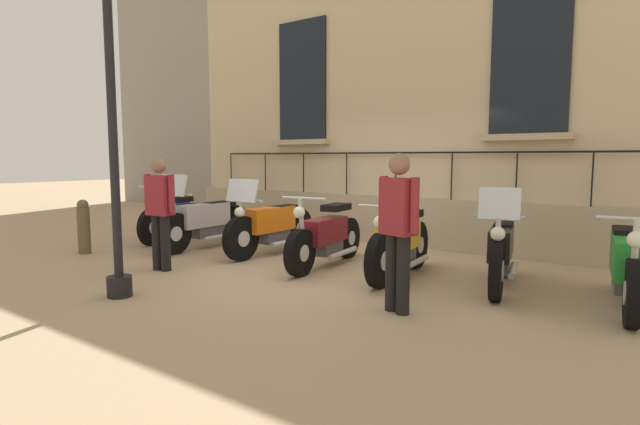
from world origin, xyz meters
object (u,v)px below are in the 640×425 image
motorcycle_black (501,252)px  motorcycle_green (628,267)px  motorcycle_yellow (400,244)px  pedestrian_walking (160,208)px  lamppost (109,40)px  pedestrian_standing (398,224)px  motorcycle_blue (172,218)px  motorcycle_silver (205,222)px  motorcycle_maroon (326,237)px  motorcycle_orange (271,226)px  bollard (84,226)px

motorcycle_black → motorcycle_green: bearing=86.8°
motorcycle_yellow → pedestrian_walking: bearing=-60.9°
lamppost → pedestrian_standing: (-1.35, 2.86, -1.94)m
motorcycle_green → motorcycle_blue: bearing=-90.2°
motorcycle_silver → pedestrian_walking: pedestrian_walking is taller
motorcycle_silver → motorcycle_black: 5.08m
motorcycle_maroon → motorcycle_black: bearing=95.7°
motorcycle_maroon → pedestrian_walking: (1.60, -1.72, 0.46)m
motorcycle_green → pedestrian_standing: 2.50m
motorcycle_green → motorcycle_silver: bearing=-88.4°
motorcycle_black → pedestrian_walking: pedestrian_walking is taller
motorcycle_blue → motorcycle_black: bearing=90.5°
motorcycle_maroon → pedestrian_walking: bearing=-47.2°
motorcycle_orange → lamppost: 3.83m
motorcycle_black → pedestrian_walking: size_ratio=1.22×
motorcycle_yellow → motorcycle_maroon: bearing=-88.7°
motorcycle_black → motorcycle_green: 1.34m
motorcycle_orange → motorcycle_yellow: bearing=85.2°
motorcycle_orange → motorcycle_black: 3.74m
pedestrian_standing → lamppost: bearing=-64.6°
motorcycle_silver → pedestrian_standing: 4.74m
motorcycle_orange → motorcycle_green: motorcycle_orange is taller
motorcycle_black → pedestrian_walking: 4.59m
pedestrian_walking → motorcycle_orange: bearing=166.7°
motorcycle_yellow → bollard: size_ratio=2.21×
motorcycle_maroon → motorcycle_yellow: 1.19m
motorcycle_orange → pedestrian_walking: size_ratio=1.34×
bollard → motorcycle_maroon: bearing=112.2°
motorcycle_maroon → lamppost: size_ratio=0.45×
motorcycle_black → motorcycle_green: size_ratio=0.94×
motorcycle_maroon → bollard: 4.14m
motorcycle_orange → lamppost: (2.98, 0.33, 2.39)m
motorcycle_orange → pedestrian_standing: pedestrian_standing is taller
motorcycle_yellow → motorcycle_black: bearing=99.8°
motorcycle_orange → motorcycle_green: size_ratio=1.03×
motorcycle_maroon → motorcycle_green: size_ratio=1.03×
lamppost → motorcycle_orange: bearing=-173.7°
motorcycle_orange → motorcycle_black: (-0.01, 3.74, -0.03)m
motorcycle_orange → motorcycle_black: same height
motorcycle_yellow → motorcycle_black: motorcycle_black is taller
motorcycle_blue → pedestrian_standing: pedestrian_standing is taller
motorcycle_black → motorcycle_blue: bearing=-89.5°
pedestrian_walking → bollard: bearing=-90.9°
motorcycle_blue → bollard: bearing=-1.3°
lamppost → bollard: 3.93m
motorcycle_maroon → motorcycle_yellow: size_ratio=1.06×
motorcycle_blue → motorcycle_black: motorcycle_black is taller
motorcycle_blue → motorcycle_black: 6.25m
pedestrian_standing → pedestrian_walking: pedestrian_standing is taller
motorcycle_blue → lamppost: lamppost is taller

